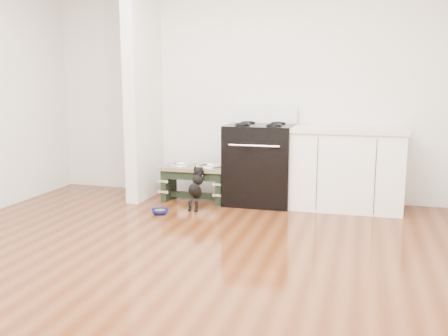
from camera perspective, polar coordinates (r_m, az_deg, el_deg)
ground at (r=3.99m, az=-5.94°, el=-10.92°), size 5.00×5.00×0.00m
room_shell at (r=3.73m, az=-6.39°, el=13.01°), size 5.00×5.00×5.00m
partition_wall at (r=6.12m, az=-9.21°, el=9.19°), size 0.15×0.80×2.70m
oven_range at (r=5.81m, az=4.15°, el=0.61°), size 0.76×0.69×1.14m
cabinet_run at (r=5.72m, az=13.85°, el=-0.05°), size 1.24×0.64×0.91m
dog_feeder at (r=5.93m, az=-3.34°, el=-0.93°), size 0.77×0.41×0.44m
puppy at (r=5.57m, az=-3.19°, el=-2.11°), size 0.13×0.39×0.47m
floor_bowl at (r=5.43m, az=-7.35°, el=-4.96°), size 0.20×0.20×0.06m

